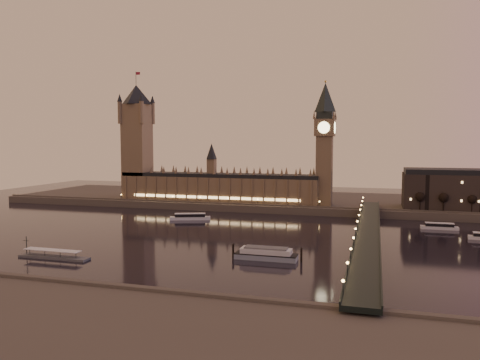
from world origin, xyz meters
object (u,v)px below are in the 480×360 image
object	(u,v)px
cruise_boat_b	(439,226)
moored_barge	(266,254)
cruise_boat_a	(190,217)
pontoon_pier	(54,256)

from	to	relation	value
cruise_boat_b	moored_barge	distance (m)	147.23
cruise_boat_a	pontoon_pier	bearing A→B (deg)	-119.46
cruise_boat_b	moored_barge	bearing A→B (deg)	-130.97
moored_barge	pontoon_pier	xyz separation A→B (m)	(-104.69, -28.22, -1.71)
cruise_boat_b	pontoon_pier	world-z (taller)	pontoon_pier
cruise_boat_b	cruise_boat_a	bearing A→B (deg)	-177.44
cruise_boat_b	pontoon_pier	xyz separation A→B (m)	(-199.46, -140.90, -0.84)
cruise_boat_a	pontoon_pier	world-z (taller)	pontoon_pier
pontoon_pier	cruise_boat_b	bearing A→B (deg)	35.24
cruise_boat_a	pontoon_pier	size ratio (longest dim) A/B	0.80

